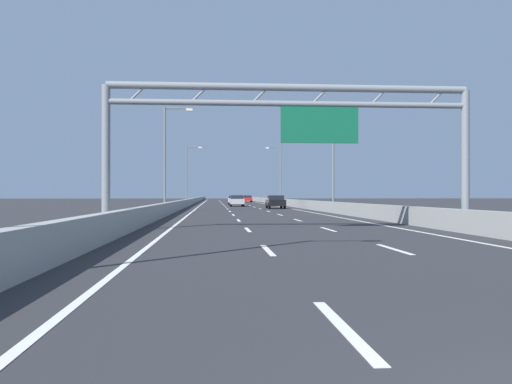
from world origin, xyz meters
TOP-DOWN VIEW (x-y plane):
  - ground_plane at (0.00, 100.00)m, footprint 260.00×260.00m
  - lane_dash_left_0 at (-1.80, 3.50)m, footprint 0.16×3.00m
  - lane_dash_left_1 at (-1.80, 12.50)m, footprint 0.16×3.00m
  - lane_dash_left_2 at (-1.80, 21.50)m, footprint 0.16×3.00m
  - lane_dash_left_3 at (-1.80, 30.50)m, footprint 0.16×3.00m
  - lane_dash_left_4 at (-1.80, 39.50)m, footprint 0.16×3.00m
  - lane_dash_left_5 at (-1.80, 48.50)m, footprint 0.16×3.00m
  - lane_dash_left_6 at (-1.80, 57.50)m, footprint 0.16×3.00m
  - lane_dash_left_7 at (-1.80, 66.50)m, footprint 0.16×3.00m
  - lane_dash_left_8 at (-1.80, 75.50)m, footprint 0.16×3.00m
  - lane_dash_left_9 at (-1.80, 84.50)m, footprint 0.16×3.00m
  - lane_dash_left_10 at (-1.80, 93.50)m, footprint 0.16×3.00m
  - lane_dash_left_11 at (-1.80, 102.50)m, footprint 0.16×3.00m
  - lane_dash_left_12 at (-1.80, 111.50)m, footprint 0.16×3.00m
  - lane_dash_left_13 at (-1.80, 120.50)m, footprint 0.16×3.00m
  - lane_dash_left_14 at (-1.80, 129.50)m, footprint 0.16×3.00m
  - lane_dash_left_15 at (-1.80, 138.50)m, footprint 0.16×3.00m
  - lane_dash_left_16 at (-1.80, 147.50)m, footprint 0.16×3.00m
  - lane_dash_left_17 at (-1.80, 156.50)m, footprint 0.16×3.00m
  - lane_dash_right_1 at (1.80, 12.50)m, footprint 0.16×3.00m
  - lane_dash_right_2 at (1.80, 21.50)m, footprint 0.16×3.00m
  - lane_dash_right_3 at (1.80, 30.50)m, footprint 0.16×3.00m
  - lane_dash_right_4 at (1.80, 39.50)m, footprint 0.16×3.00m
  - lane_dash_right_5 at (1.80, 48.50)m, footprint 0.16×3.00m
  - lane_dash_right_6 at (1.80, 57.50)m, footprint 0.16×3.00m
  - lane_dash_right_7 at (1.80, 66.50)m, footprint 0.16×3.00m
  - lane_dash_right_8 at (1.80, 75.50)m, footprint 0.16×3.00m
  - lane_dash_right_9 at (1.80, 84.50)m, footprint 0.16×3.00m
  - lane_dash_right_10 at (1.80, 93.50)m, footprint 0.16×3.00m
  - lane_dash_right_11 at (1.80, 102.50)m, footprint 0.16×3.00m
  - lane_dash_right_12 at (1.80, 111.50)m, footprint 0.16×3.00m
  - lane_dash_right_13 at (1.80, 120.50)m, footprint 0.16×3.00m
  - lane_dash_right_14 at (1.80, 129.50)m, footprint 0.16×3.00m
  - lane_dash_right_15 at (1.80, 138.50)m, footprint 0.16×3.00m
  - lane_dash_right_16 at (1.80, 147.50)m, footprint 0.16×3.00m
  - lane_dash_right_17 at (1.80, 156.50)m, footprint 0.16×3.00m
  - edge_line_left at (-5.25, 88.00)m, footprint 0.16×176.00m
  - edge_line_right at (5.25, 88.00)m, footprint 0.16×176.00m
  - barrier_left at (-6.90, 110.00)m, footprint 0.45×220.00m
  - barrier_right at (6.90, 110.00)m, footprint 0.45×220.00m
  - sign_gantry at (0.17, 20.89)m, footprint 16.04×0.36m
  - streetlamp_left_mid at (-7.47, 47.42)m, footprint 2.58×0.28m
  - streetlamp_right_mid at (7.47, 47.42)m, footprint 2.58×0.28m
  - streetlamp_left_far at (-7.47, 87.64)m, footprint 2.58×0.28m
  - streetlamp_right_far at (7.47, 87.64)m, footprint 2.58×0.28m
  - white_car at (-0.04, 85.86)m, footprint 1.89×4.11m
  - silver_car at (-0.22, 70.89)m, footprint 1.84×4.47m
  - black_car at (3.61, 58.63)m, footprint 1.89×4.14m
  - red_car at (3.76, 113.10)m, footprint 1.88×4.49m

SIDE VIEW (x-z plane):
  - ground_plane at x=0.00m, z-range 0.00..0.00m
  - lane_dash_left_0 at x=-1.80m, z-range 0.00..0.01m
  - lane_dash_left_1 at x=-1.80m, z-range 0.00..0.01m
  - lane_dash_left_2 at x=-1.80m, z-range 0.00..0.01m
  - lane_dash_left_3 at x=-1.80m, z-range 0.00..0.01m
  - lane_dash_left_4 at x=-1.80m, z-range 0.00..0.01m
  - lane_dash_left_5 at x=-1.80m, z-range 0.00..0.01m
  - lane_dash_left_6 at x=-1.80m, z-range 0.00..0.01m
  - lane_dash_left_7 at x=-1.80m, z-range 0.00..0.01m
  - lane_dash_left_8 at x=-1.80m, z-range 0.00..0.01m
  - lane_dash_left_9 at x=-1.80m, z-range 0.00..0.01m
  - lane_dash_left_10 at x=-1.80m, z-range 0.00..0.01m
  - lane_dash_left_11 at x=-1.80m, z-range 0.00..0.01m
  - lane_dash_left_12 at x=-1.80m, z-range 0.00..0.01m
  - lane_dash_left_13 at x=-1.80m, z-range 0.00..0.01m
  - lane_dash_left_14 at x=-1.80m, z-range 0.00..0.01m
  - lane_dash_left_15 at x=-1.80m, z-range 0.00..0.01m
  - lane_dash_left_16 at x=-1.80m, z-range 0.00..0.01m
  - lane_dash_left_17 at x=-1.80m, z-range 0.00..0.01m
  - lane_dash_right_1 at x=1.80m, z-range 0.00..0.01m
  - lane_dash_right_2 at x=1.80m, z-range 0.00..0.01m
  - lane_dash_right_3 at x=1.80m, z-range 0.00..0.01m
  - lane_dash_right_4 at x=1.80m, z-range 0.00..0.01m
  - lane_dash_right_5 at x=1.80m, z-range 0.00..0.01m
  - lane_dash_right_6 at x=1.80m, z-range 0.00..0.01m
  - lane_dash_right_7 at x=1.80m, z-range 0.00..0.01m
  - lane_dash_right_8 at x=1.80m, z-range 0.00..0.01m
  - lane_dash_right_9 at x=1.80m, z-range 0.00..0.01m
  - lane_dash_right_10 at x=1.80m, z-range 0.00..0.01m
  - lane_dash_right_11 at x=1.80m, z-range 0.00..0.01m
  - lane_dash_right_12 at x=1.80m, z-range 0.00..0.01m
  - lane_dash_right_13 at x=1.80m, z-range 0.00..0.01m
  - lane_dash_right_14 at x=1.80m, z-range 0.00..0.01m
  - lane_dash_right_15 at x=1.80m, z-range 0.00..0.01m
  - lane_dash_right_16 at x=1.80m, z-range 0.00..0.01m
  - lane_dash_right_17 at x=1.80m, z-range 0.00..0.01m
  - edge_line_left at x=-5.25m, z-range 0.00..0.01m
  - edge_line_right at x=5.25m, z-range 0.00..0.01m
  - barrier_left at x=-6.90m, z-range 0.00..0.95m
  - barrier_right at x=6.90m, z-range 0.00..0.95m
  - red_car at x=3.76m, z-range 0.03..1.43m
  - white_car at x=-0.04m, z-range 0.03..1.45m
  - silver_car at x=-0.22m, z-range 0.01..1.50m
  - black_car at x=3.61m, z-range 0.02..1.50m
  - sign_gantry at x=0.17m, z-range 1.65..8.01m
  - streetlamp_left_mid at x=-7.47m, z-range 0.65..10.15m
  - streetlamp_right_mid at x=7.47m, z-range 0.65..10.15m
  - streetlamp_left_far at x=-7.47m, z-range 0.65..10.15m
  - streetlamp_right_far at x=7.47m, z-range 0.65..10.15m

